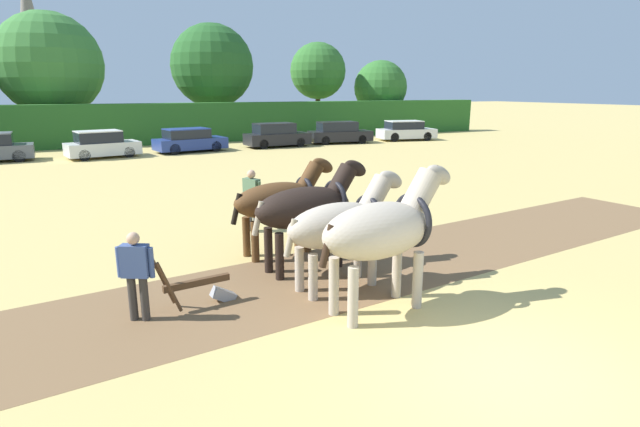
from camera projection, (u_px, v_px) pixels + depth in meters
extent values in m
plane|color=tan|center=(503.00, 370.00, 6.95)|extent=(240.00, 240.00, 0.00)
cube|color=brown|center=(26.00, 346.00, 7.61)|extent=(35.48, 7.17, 0.01)
cube|color=#286023|center=(153.00, 124.00, 35.17)|extent=(56.91, 1.45, 2.85)
cylinder|color=#423323|center=(56.00, 118.00, 36.01)|extent=(0.44, 0.44, 3.51)
sphere|color=#387533|center=(50.00, 64.00, 35.11)|extent=(7.23, 7.23, 7.23)
cylinder|color=#4C3823|center=(215.00, 113.00, 40.41)|extent=(0.44, 0.44, 3.84)
sphere|color=#235623|center=(212.00, 66.00, 39.51)|extent=(6.49, 6.49, 6.49)
cylinder|color=#4C3823|center=(318.00, 110.00, 44.83)|extent=(0.44, 0.44, 4.03)
sphere|color=#2D6628|center=(318.00, 71.00, 44.01)|extent=(4.91, 4.91, 4.91)
cylinder|color=#423323|center=(380.00, 117.00, 46.34)|extent=(0.44, 0.44, 2.65)
sphere|color=#2D6628|center=(380.00, 87.00, 45.69)|extent=(4.83, 4.83, 4.83)
cylinder|color=gray|center=(38.00, 90.00, 54.20)|extent=(2.31, 2.31, 7.44)
cone|color=slate|center=(27.00, 9.00, 52.20)|extent=(2.55, 2.55, 9.09)
ellipsoid|color=#B2A38E|center=(378.00, 231.00, 8.47)|extent=(2.28, 1.25, 0.97)
cylinder|color=#B2A38E|center=(397.00, 271.00, 9.30)|extent=(0.18, 0.18, 1.04)
cylinder|color=#B2A38E|center=(418.00, 280.00, 8.84)|extent=(0.18, 0.18, 1.04)
cylinder|color=#B2A38E|center=(334.00, 286.00, 8.57)|extent=(0.18, 0.18, 1.04)
cylinder|color=#B2A38E|center=(353.00, 297.00, 8.11)|extent=(0.18, 0.18, 1.04)
cylinder|color=#B2A38E|center=(420.00, 194.00, 8.83)|extent=(0.91, 0.55, 0.96)
ellipsoid|color=#B2A38E|center=(438.00, 175.00, 8.98)|extent=(0.70, 0.33, 0.54)
cube|color=black|center=(428.00, 182.00, 8.88)|extent=(0.44, 0.13, 0.59)
cylinder|color=black|center=(327.00, 246.00, 7.96)|extent=(0.31, 0.15, 0.71)
torus|color=black|center=(412.00, 220.00, 8.85)|extent=(0.22, 0.98, 0.97)
ellipsoid|color=#B2A38E|center=(337.00, 225.00, 9.54)|extent=(2.21, 1.14, 0.86)
cylinder|color=#B2A38E|center=(357.00, 257.00, 10.30)|extent=(0.18, 0.18, 0.89)
cylinder|color=#B2A38E|center=(372.00, 264.00, 9.89)|extent=(0.18, 0.18, 0.89)
cylinder|color=#B2A38E|center=(299.00, 269.00, 9.59)|extent=(0.18, 0.18, 0.89)
cylinder|color=#B2A38E|center=(313.00, 277.00, 9.18)|extent=(0.18, 0.18, 0.89)
cylinder|color=#B2A38E|center=(375.00, 196.00, 9.89)|extent=(0.82, 0.49, 0.87)
ellipsoid|color=#B2A38E|center=(391.00, 180.00, 10.03)|extent=(0.70, 0.33, 0.54)
cube|color=gray|center=(382.00, 186.00, 9.94)|extent=(0.41, 0.12, 0.54)
cylinder|color=gray|center=(291.00, 238.00, 9.04)|extent=(0.31, 0.15, 0.71)
torus|color=black|center=(368.00, 217.00, 9.91)|extent=(0.21, 0.89, 0.88)
ellipsoid|color=black|center=(304.00, 208.00, 10.53)|extent=(2.34, 1.16, 0.87)
cylinder|color=black|center=(326.00, 239.00, 11.33)|extent=(0.18, 0.18, 0.99)
cylinder|color=black|center=(339.00, 245.00, 10.92)|extent=(0.18, 0.18, 0.99)
cylinder|color=black|center=(268.00, 250.00, 10.58)|extent=(0.18, 0.18, 0.99)
cylinder|color=black|center=(280.00, 256.00, 10.16)|extent=(0.18, 0.18, 0.99)
cylinder|color=black|center=(341.00, 182.00, 10.92)|extent=(0.80, 0.49, 0.83)
ellipsoid|color=black|center=(355.00, 168.00, 11.05)|extent=(0.70, 0.33, 0.54)
cube|color=gray|center=(348.00, 173.00, 10.96)|extent=(0.39, 0.12, 0.51)
cylinder|color=gray|center=(258.00, 219.00, 10.00)|extent=(0.31, 0.15, 0.71)
torus|color=black|center=(335.00, 200.00, 10.93)|extent=(0.21, 0.90, 0.89)
ellipsoid|color=#513319|center=(277.00, 200.00, 11.57)|extent=(2.20, 1.09, 0.82)
cylinder|color=#513319|center=(298.00, 228.00, 12.32)|extent=(0.18, 0.18, 0.94)
cylinder|color=#513319|center=(308.00, 233.00, 11.94)|extent=(0.18, 0.18, 0.94)
cylinder|color=#513319|center=(246.00, 237.00, 11.61)|extent=(0.18, 0.18, 0.94)
cylinder|color=#513319|center=(255.00, 242.00, 11.22)|extent=(0.18, 0.18, 0.94)
cylinder|color=#513319|center=(310.00, 178.00, 11.93)|extent=(0.77, 0.47, 0.81)
ellipsoid|color=#513319|center=(323.00, 166.00, 12.06)|extent=(0.70, 0.33, 0.54)
cube|color=black|center=(316.00, 170.00, 11.97)|extent=(0.38, 0.12, 0.50)
cylinder|color=black|center=(236.00, 209.00, 11.07)|extent=(0.31, 0.15, 0.71)
torus|color=black|center=(304.00, 194.00, 11.94)|extent=(0.20, 0.85, 0.84)
cube|color=#4C331E|center=(197.00, 283.00, 8.91)|extent=(1.21, 0.23, 0.12)
cube|color=#939399|center=(223.00, 295.00, 9.24)|extent=(0.50, 0.25, 0.39)
cylinder|color=#4C331E|center=(163.00, 280.00, 8.76)|extent=(0.40, 0.10, 0.96)
cylinder|color=#4C331E|center=(169.00, 287.00, 8.44)|extent=(0.40, 0.10, 0.96)
cylinder|color=#38332D|center=(133.00, 298.00, 8.39)|extent=(0.14, 0.14, 0.78)
cylinder|color=#38332D|center=(145.00, 299.00, 8.38)|extent=(0.14, 0.14, 0.78)
cube|color=#3D5184|center=(135.00, 261.00, 8.22)|extent=(0.49, 0.40, 0.55)
sphere|color=tan|center=(133.00, 238.00, 8.13)|extent=(0.21, 0.21, 0.21)
cylinder|color=#3D5184|center=(119.00, 262.00, 8.24)|extent=(0.09, 0.09, 0.52)
cylinder|color=#3D5184|center=(151.00, 263.00, 8.21)|extent=(0.09, 0.09, 0.52)
cylinder|color=#4C4C4C|center=(250.00, 216.00, 13.71)|extent=(0.14, 0.14, 0.86)
cylinder|color=#4C4C4C|center=(255.00, 217.00, 13.57)|extent=(0.14, 0.14, 0.86)
cube|color=#4C6B4C|center=(252.00, 190.00, 13.46)|extent=(0.39, 0.54, 0.61)
sphere|color=tan|center=(251.00, 174.00, 13.35)|extent=(0.23, 0.23, 0.23)
cylinder|color=#4C6B4C|center=(244.00, 189.00, 13.65)|extent=(0.09, 0.09, 0.58)
cylinder|color=#4C6B4C|center=(259.00, 192.00, 13.28)|extent=(0.09, 0.09, 0.58)
cylinder|color=black|center=(20.00, 153.00, 28.09)|extent=(0.66, 0.24, 0.65)
cylinder|color=black|center=(19.00, 156.00, 26.73)|extent=(0.66, 0.24, 0.65)
cube|color=silver|center=(103.00, 148.00, 28.46)|extent=(4.14, 2.54, 0.71)
cube|color=black|center=(98.00, 137.00, 28.19)|extent=(2.59, 2.06, 0.60)
cube|color=silver|center=(98.00, 131.00, 28.11)|extent=(2.59, 2.06, 0.06)
cylinder|color=black|center=(121.00, 149.00, 29.84)|extent=(0.64, 0.33, 0.61)
cylinder|color=black|center=(129.00, 152.00, 28.59)|extent=(0.64, 0.33, 0.61)
cylinder|color=black|center=(78.00, 152.00, 28.44)|extent=(0.64, 0.33, 0.61)
cylinder|color=black|center=(84.00, 155.00, 27.19)|extent=(0.64, 0.33, 0.61)
cube|color=navy|center=(191.00, 143.00, 31.12)|extent=(4.55, 2.57, 0.67)
cube|color=black|center=(187.00, 134.00, 30.85)|extent=(2.83, 2.09, 0.55)
cube|color=navy|center=(186.00, 129.00, 30.77)|extent=(2.83, 2.09, 0.06)
cylinder|color=black|center=(205.00, 144.00, 32.56)|extent=(0.68, 0.33, 0.65)
cylinder|color=black|center=(216.00, 146.00, 31.28)|extent=(0.68, 0.33, 0.65)
cylinder|color=black|center=(165.00, 147.00, 31.04)|extent=(0.68, 0.33, 0.65)
cylinder|color=black|center=(175.00, 149.00, 29.76)|extent=(0.68, 0.33, 0.65)
cube|color=black|center=(277.00, 139.00, 33.84)|extent=(4.39, 1.97, 0.74)
cube|color=black|center=(274.00, 129.00, 33.57)|extent=(2.66, 1.72, 0.63)
cube|color=black|center=(274.00, 124.00, 33.49)|extent=(2.66, 1.72, 0.06)
cylinder|color=black|center=(290.00, 140.00, 35.18)|extent=(0.63, 0.25, 0.62)
cylinder|color=black|center=(300.00, 142.00, 33.84)|extent=(0.63, 0.25, 0.62)
cylinder|color=black|center=(255.00, 142.00, 33.95)|extent=(0.63, 0.25, 0.62)
cylinder|color=black|center=(263.00, 144.00, 32.61)|extent=(0.63, 0.25, 0.62)
cube|color=black|center=(340.00, 136.00, 36.10)|extent=(4.70, 2.40, 0.71)
cube|color=black|center=(337.00, 127.00, 35.88)|extent=(2.89, 1.97, 0.60)
cube|color=black|center=(337.00, 122.00, 35.80)|extent=(2.89, 1.97, 0.06)
cylinder|color=black|center=(354.00, 137.00, 37.30)|extent=(0.64, 0.30, 0.62)
cylinder|color=black|center=(362.00, 139.00, 35.85)|extent=(0.64, 0.30, 0.62)
cylinder|color=black|center=(319.00, 138.00, 36.47)|extent=(0.64, 0.30, 0.62)
cylinder|color=black|center=(325.00, 140.00, 35.02)|extent=(0.64, 0.30, 0.62)
cube|color=silver|center=(406.00, 133.00, 38.19)|extent=(4.59, 2.62, 0.68)
cube|color=black|center=(404.00, 125.00, 37.98)|extent=(2.86, 2.11, 0.56)
cube|color=silver|center=(404.00, 121.00, 37.91)|extent=(2.86, 2.11, 0.06)
cylinder|color=black|center=(418.00, 135.00, 39.33)|extent=(0.70, 0.34, 0.67)
cylinder|color=black|center=(427.00, 136.00, 37.81)|extent=(0.70, 0.34, 0.67)
cylinder|color=black|center=(386.00, 135.00, 38.65)|extent=(0.70, 0.34, 0.67)
cylinder|color=black|center=(394.00, 137.00, 37.14)|extent=(0.70, 0.34, 0.67)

